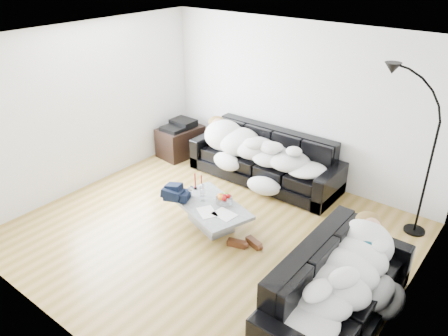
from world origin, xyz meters
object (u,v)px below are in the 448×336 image
Objects in this scene: sleeper_back at (263,147)px; wine_glass_a at (202,190)px; sleeper_right at (341,272)px; stereo at (180,124)px; candle_right at (201,182)px; fruit_bowl at (224,198)px; shoes at (245,243)px; sofa_right at (339,288)px; wine_glass_b at (191,192)px; candle_left at (195,181)px; av_cabinet at (181,141)px; coffee_table at (211,215)px; wine_glass_c at (203,195)px; floor_lamp at (429,168)px; sofa_back at (265,158)px.

wine_glass_a is (-0.09, -1.44, -0.20)m from sleeper_back.
sleeper_right is 4.60m from stereo.
wine_glass_a is 0.82× the size of candle_right.
shoes is at bearing -24.69° from fruit_bowl.
wine_glass_b is (-2.52, 0.52, 0.01)m from sofa_right.
candle_left is at bearing 156.99° from wine_glass_a.
av_cabinet is (-2.63, 1.57, 0.23)m from shoes.
coffee_table is 0.68m from shoes.
wine_glass_b is at bearing -42.10° from stereo.
sleeper_right is 6.92× the size of candle_left.
fruit_bowl is at bearing 53.41° from coffee_table.
candle_right is at bearing 31.58° from candle_left.
coffee_table is 6.25× the size of wine_glass_c.
wine_glass_a is at bearing -23.01° from candle_left.
av_cabinet is (-1.62, 1.49, -0.16)m from wine_glass_b.
stereo is 4.33m from floor_lamp.
stereo is at bearing 143.04° from coffee_table.
coffee_table is (-2.16, 0.54, -0.47)m from sleeper_right.
wine_glass_b is at bearing -83.84° from candle_right.
av_cabinet is at bearing -177.78° from sleeper_back.
sleeper_right reaches higher than wine_glass_c.
coffee_table is 2.98m from floor_lamp.
wine_glass_c is at bearing -32.06° from av_cabinet.
floor_lamp is (4.31, 0.17, 0.72)m from av_cabinet.
wine_glass_a is 0.19m from candle_right.
coffee_table is 2.77× the size of shoes.
fruit_bowl is (0.28, -1.44, -0.00)m from sofa_back.
wine_glass_c is (-2.31, 0.55, 0.02)m from sofa_right.
sofa_right reaches higher than wine_glass_a.
wine_glass_b is (-0.35, -0.01, 0.26)m from coffee_table.
av_cabinet is at bearing 143.04° from coffee_table.
wine_glass_b is 0.96× the size of wine_glass_c.
fruit_bowl is at bearing -25.63° from av_cabinet.
av_cabinet is (-4.13, 2.02, -0.36)m from sleeper_right.
av_cabinet reaches higher than fruit_bowl.
wine_glass_c is (-0.27, -0.14, 0.02)m from fruit_bowl.
sleeper_right is 9.85× the size of wine_glass_b.
av_cabinet is (-1.51, 1.28, -0.20)m from candle_left.
coffee_table is at bearing -33.61° from candle_right.
sofa_right is at bearing -19.28° from av_cabinet.
sofa_right is 8.82× the size of fruit_bowl.
sofa_right is 1.76× the size of coffee_table.
sleeper_right is 4.61m from av_cabinet.
floor_lamp is at bearing 27.23° from candle_right.
fruit_bowl is 0.12× the size of floor_lamp.
coffee_table is 4.59× the size of candle_left.
candle_right is (-0.03, 0.27, 0.03)m from wine_glass_b.
wine_glass_c is 0.91m from shoes.
sleeper_back is at bearing 48.01° from sleeper_right.
stereo is (-4.13, 2.02, -0.02)m from sleeper_right.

